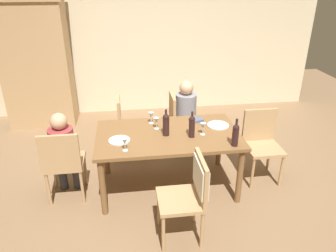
{
  "coord_description": "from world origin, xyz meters",
  "views": [
    {
      "loc": [
        -0.46,
        -3.37,
        2.48
      ],
      "look_at": [
        0.0,
        0.0,
        0.86
      ],
      "focal_mm": 34.17,
      "sensor_mm": 36.0,
      "label": 1
    }
  ],
  "objects_px": {
    "wine_glass_near_right": "(151,116)",
    "chair_left_end": "(63,161)",
    "wine_glass_centre": "(125,142)",
    "chair_near": "(193,188)",
    "person_man_bearded": "(63,148)",
    "wine_bottle_dark_red": "(166,124)",
    "armoire_cabinet": "(37,64)",
    "dinner_plate_guest_left": "(218,125)",
    "wine_bottle_short_olive": "(235,134)",
    "wine_glass_near_left": "(203,126)",
    "dinner_plate_host": "(119,140)",
    "chair_right_end": "(261,140)",
    "dining_table": "(168,140)",
    "chair_far_left": "(128,122)",
    "wine_bottle_tall_green": "(192,126)",
    "chair_far_right": "(180,119)",
    "wine_glass_far": "(156,121)",
    "person_woman_host": "(188,112)"
  },
  "relations": [
    {
      "from": "dinner_plate_guest_left",
      "to": "wine_bottle_tall_green",
      "type": "bearing_deg",
      "value": -147.35
    },
    {
      "from": "person_woman_host",
      "to": "wine_bottle_short_olive",
      "type": "xyz_separation_m",
      "value": [
        0.28,
        -1.26,
        0.25
      ]
    },
    {
      "from": "chair_left_end",
      "to": "wine_glass_centre",
      "type": "distance_m",
      "value": 0.83
    },
    {
      "from": "wine_glass_near_left",
      "to": "wine_glass_near_right",
      "type": "xyz_separation_m",
      "value": [
        -0.58,
        0.4,
        0.0
      ]
    },
    {
      "from": "chair_near",
      "to": "wine_bottle_short_olive",
      "type": "xyz_separation_m",
      "value": [
        0.57,
        0.48,
        0.3
      ]
    },
    {
      "from": "wine_glass_centre",
      "to": "wine_bottle_dark_red",
      "type": "bearing_deg",
      "value": 32.33
    },
    {
      "from": "dining_table",
      "to": "chair_right_end",
      "type": "relative_size",
      "value": 1.85
    },
    {
      "from": "chair_right_end",
      "to": "wine_glass_near_left",
      "type": "bearing_deg",
      "value": 11.43
    },
    {
      "from": "dining_table",
      "to": "wine_glass_near_left",
      "type": "distance_m",
      "value": 0.45
    },
    {
      "from": "person_man_bearded",
      "to": "wine_bottle_dark_red",
      "type": "relative_size",
      "value": 3.36
    },
    {
      "from": "person_woman_host",
      "to": "wine_bottle_short_olive",
      "type": "bearing_deg",
      "value": 12.58
    },
    {
      "from": "dining_table",
      "to": "chair_near",
      "type": "xyz_separation_m",
      "value": [
        0.12,
        -0.87,
        -0.08
      ]
    },
    {
      "from": "chair_near",
      "to": "person_man_bearded",
      "type": "xyz_separation_m",
      "value": [
        -1.36,
        0.9,
        0.04
      ]
    },
    {
      "from": "wine_glass_near_right",
      "to": "dinner_plate_host",
      "type": "height_order",
      "value": "wine_glass_near_right"
    },
    {
      "from": "chair_far_left",
      "to": "wine_bottle_tall_green",
      "type": "xyz_separation_m",
      "value": [
        0.73,
        -0.99,
        0.36
      ]
    },
    {
      "from": "chair_left_end",
      "to": "chair_far_left",
      "type": "distance_m",
      "value": 1.23
    },
    {
      "from": "chair_near",
      "to": "wine_glass_centre",
      "type": "relative_size",
      "value": 6.17
    },
    {
      "from": "chair_far_right",
      "to": "chair_right_end",
      "type": "relative_size",
      "value": 1.0
    },
    {
      "from": "chair_near",
      "to": "wine_glass_far",
      "type": "relative_size",
      "value": 6.17
    },
    {
      "from": "chair_far_right",
      "to": "wine_glass_far",
      "type": "distance_m",
      "value": 0.9
    },
    {
      "from": "wine_glass_near_right",
      "to": "chair_left_end",
      "type": "bearing_deg",
      "value": -159.09
    },
    {
      "from": "wine_glass_centre",
      "to": "person_woman_host",
      "type": "bearing_deg",
      "value": 52.77
    },
    {
      "from": "person_woman_host",
      "to": "wine_glass_near_left",
      "type": "relative_size",
      "value": 7.53
    },
    {
      "from": "person_man_bearded",
      "to": "dinner_plate_guest_left",
      "type": "relative_size",
      "value": 4.04
    },
    {
      "from": "wine_bottle_dark_red",
      "to": "wine_bottle_short_olive",
      "type": "distance_m",
      "value": 0.8
    },
    {
      "from": "wine_bottle_dark_red",
      "to": "wine_glass_centre",
      "type": "xyz_separation_m",
      "value": [
        -0.48,
        -0.31,
        -0.04
      ]
    },
    {
      "from": "chair_far_left",
      "to": "wine_glass_far",
      "type": "distance_m",
      "value": 0.87
    },
    {
      "from": "dining_table",
      "to": "chair_far_left",
      "type": "distance_m",
      "value": 1.0
    },
    {
      "from": "dining_table",
      "to": "chair_near",
      "type": "distance_m",
      "value": 0.88
    },
    {
      "from": "person_man_bearded",
      "to": "wine_glass_centre",
      "type": "xyz_separation_m",
      "value": [
        0.72,
        -0.36,
        0.23
      ]
    },
    {
      "from": "armoire_cabinet",
      "to": "dining_table",
      "type": "distance_m",
      "value": 3.0
    },
    {
      "from": "wine_glass_near_right",
      "to": "dinner_plate_guest_left",
      "type": "xyz_separation_m",
      "value": [
        0.82,
        -0.18,
        -0.1
      ]
    },
    {
      "from": "chair_far_right",
      "to": "person_man_bearded",
      "type": "xyz_separation_m",
      "value": [
        -1.53,
        -0.85,
        0.1
      ]
    },
    {
      "from": "chair_left_end",
      "to": "wine_glass_near_right",
      "type": "height_order",
      "value": "chair_left_end"
    },
    {
      "from": "armoire_cabinet",
      "to": "dinner_plate_guest_left",
      "type": "distance_m",
      "value": 3.37
    },
    {
      "from": "dining_table",
      "to": "dinner_plate_guest_left",
      "type": "bearing_deg",
      "value": 11.51
    },
    {
      "from": "wine_bottle_tall_green",
      "to": "person_man_bearded",
      "type": "bearing_deg",
      "value": 174.54
    },
    {
      "from": "chair_right_end",
      "to": "wine_bottle_dark_red",
      "type": "xyz_separation_m",
      "value": [
        -1.26,
        -0.12,
        0.37
      ]
    },
    {
      "from": "chair_far_left",
      "to": "wine_glass_centre",
      "type": "xyz_separation_m",
      "value": [
        -0.04,
        -1.21,
        0.33
      ]
    },
    {
      "from": "wine_bottle_short_olive",
      "to": "chair_left_end",
      "type": "bearing_deg",
      "value": 171.07
    },
    {
      "from": "chair_far_left",
      "to": "dinner_plate_host",
      "type": "relative_size",
      "value": 3.75
    },
    {
      "from": "chair_near",
      "to": "dinner_plate_guest_left",
      "type": "xyz_separation_m",
      "value": [
        0.53,
        1.01,
        0.17
      ]
    },
    {
      "from": "chair_far_left",
      "to": "chair_near",
      "type": "distance_m",
      "value": 1.84
    },
    {
      "from": "dinner_plate_guest_left",
      "to": "chair_near",
      "type": "bearing_deg",
      "value": -117.72
    },
    {
      "from": "dinner_plate_guest_left",
      "to": "dining_table",
      "type": "bearing_deg",
      "value": -168.49
    },
    {
      "from": "chair_far_right",
      "to": "chair_far_left",
      "type": "xyz_separation_m",
      "value": [
        -0.77,
        0.0,
        0.0
      ]
    },
    {
      "from": "chair_left_end",
      "to": "wine_glass_centre",
      "type": "bearing_deg",
      "value": -19.29
    },
    {
      "from": "chair_left_end",
      "to": "wine_glass_near_left",
      "type": "bearing_deg",
      "value": 0.24
    },
    {
      "from": "dining_table",
      "to": "chair_right_end",
      "type": "distance_m",
      "value": 1.24
    },
    {
      "from": "wine_bottle_dark_red",
      "to": "wine_glass_near_left",
      "type": "xyz_separation_m",
      "value": [
        0.43,
        -0.05,
        -0.04
      ]
    }
  ]
}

